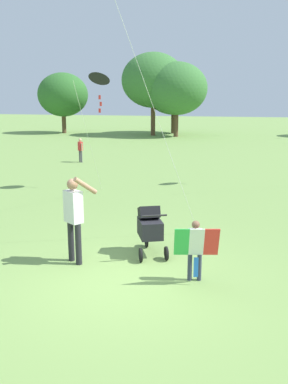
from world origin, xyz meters
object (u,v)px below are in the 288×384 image
(child_with_butterfly_kite, at_px, (195,245))
(kite_orange_delta, at_px, (99,80))
(person_adult_flyer, at_px, (74,213))
(person_sitting_far, at_px, (80,148))
(stroller, at_px, (150,226))

(child_with_butterfly_kite, distance_m, kite_orange_delta, 8.51)
(person_adult_flyer, xyz_separation_m, kite_orange_delta, (-1.68, 6.49, 2.72))
(person_adult_flyer, height_order, person_sitting_far, person_adult_flyer)
(child_with_butterfly_kite, height_order, kite_orange_delta, kite_orange_delta)
(person_adult_flyer, bearing_deg, stroller, 30.85)
(child_with_butterfly_kite, relative_size, stroller, 1.00)
(stroller, distance_m, person_sitting_far, 12.74)
(child_with_butterfly_kite, xyz_separation_m, stroller, (-1.06, 1.12, -0.07))
(child_with_butterfly_kite, height_order, person_adult_flyer, person_adult_flyer)
(child_with_butterfly_kite, relative_size, person_sitting_far, 0.95)
(stroller, height_order, person_sitting_far, person_sitting_far)
(stroller, bearing_deg, person_adult_flyer, -149.15)
(person_sitting_far, bearing_deg, stroller, -61.95)
(person_adult_flyer, bearing_deg, kite_orange_delta, 104.52)
(stroller, bearing_deg, person_sitting_far, 118.05)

